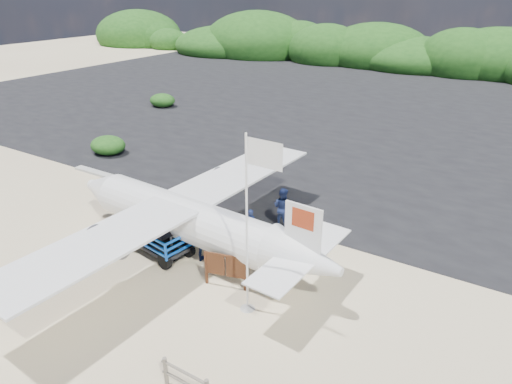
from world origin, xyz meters
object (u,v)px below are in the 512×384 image
Objects in this scene: crew_a at (251,224)px; crew_b at (283,207)px; signboard at (226,286)px; aircraft_small at (281,88)px; baggage_cart at (160,253)px; crew_c at (203,242)px; flagpole at (248,308)px.

crew_b is (0.64, 1.84, 0.24)m from crew_a.
aircraft_small is (-16.21, 33.75, 0.00)m from signboard.
crew_a is (-1.17, 3.62, 0.74)m from signboard.
baggage_cart is 1.61× the size of crew_b.
crew_a is (2.69, 3.13, 0.74)m from baggage_cart.
baggage_cart is 1.70× the size of crew_c.
flagpole is 38.67m from aircraft_small.
flagpole is 6.50m from crew_b.
baggage_cart is at bearing 167.66° from flagpole.
baggage_cart is 35.47m from aircraft_small.
flagpole is 3.33× the size of crew_b.
baggage_cart is at bearing 60.69° from crew_b.
crew_b is at bearing 79.61° from aircraft_small.
crew_a is 1.96m from crew_b.
crew_b is at bearing 107.71° from flagpole.
baggage_cart is 5.41m from flagpole.
baggage_cart is 0.44× the size of aircraft_small.
baggage_cart is 4.19m from crew_a.
crew_b is 1.06× the size of crew_c.
crew_a is at bearing 75.26° from crew_b.
crew_b is (-1.95, 6.12, 0.99)m from flagpole.
flagpole reaches higher than baggage_cart.
crew_c is (-1.82, 0.98, 0.94)m from signboard.
signboard is 0.91× the size of crew_b.
aircraft_small is at bearing -78.99° from crew_a.
crew_c is 0.26× the size of aircraft_small.
crew_b is at bearing 80.86° from signboard.
crew_c is at bearing 60.78° from crew_a.
signboard is (-1.42, 0.66, 0.00)m from flagpole.
baggage_cart is 1.78× the size of signboard.
baggage_cart is at bearing 33.78° from crew_a.
crew_c reaches higher than aircraft_small.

